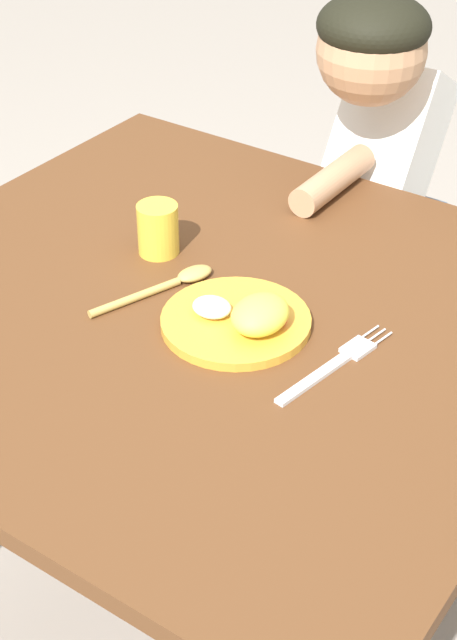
# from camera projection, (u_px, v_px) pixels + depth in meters

# --- Properties ---
(ground_plane) EXTENTS (8.00, 8.00, 0.00)m
(ground_plane) POSITION_uv_depth(u_px,v_px,m) (210.00, 613.00, 1.78)
(ground_plane) COLOR gray
(dining_table) EXTENTS (1.01, 0.95, 0.70)m
(dining_table) POSITION_uv_depth(u_px,v_px,m) (206.00, 357.00, 1.43)
(dining_table) COLOR #57331B
(dining_table) RESTS_ON ground_plane
(plate) EXTENTS (0.21, 0.21, 0.06)m
(plate) POSITION_uv_depth(u_px,v_px,m) (243.00, 318.00, 1.31)
(plate) COLOR gold
(plate) RESTS_ON dining_table
(fork) EXTENTS (0.06, 0.22, 0.01)m
(fork) POSITION_uv_depth(u_px,v_px,m) (335.00, 364.00, 1.25)
(fork) COLOR silver
(fork) RESTS_ON dining_table
(spoon) EXTENTS (0.09, 0.20, 0.02)m
(spoon) POSITION_uv_depth(u_px,v_px,m) (172.00, 283.00, 1.40)
(spoon) COLOR tan
(spoon) RESTS_ON dining_table
(drinking_cup) EXTENTS (0.06, 0.06, 0.08)m
(drinking_cup) POSITION_uv_depth(u_px,v_px,m) (158.00, 229.00, 1.47)
(drinking_cup) COLOR gold
(drinking_cup) RESTS_ON dining_table
(person) EXTENTS (0.19, 0.45, 1.01)m
(person) POSITION_uv_depth(u_px,v_px,m) (378.00, 204.00, 1.84)
(person) COLOR #3C5368
(person) RESTS_ON ground_plane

